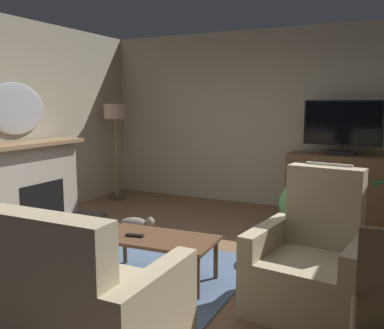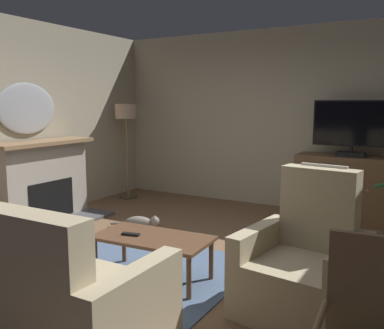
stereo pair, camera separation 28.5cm
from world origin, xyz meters
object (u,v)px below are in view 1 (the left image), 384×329
(fireplace, at_px, (34,186))
(potted_plant_tall_palm_by_window, at_px, (304,215))
(floor_lamp, at_px, (115,121))
(wall_mirror_oval, at_px, (16,109))
(sofa_floral, at_px, (59,297))
(armchair_near_window, at_px, (312,266))
(tv_cabinet, at_px, (340,188))
(coffee_table, at_px, (157,242))
(television, at_px, (342,126))
(cat, at_px, (136,223))
(tv_remote, at_px, (135,235))

(fireplace, relative_size, potted_plant_tall_palm_by_window, 1.83)
(fireplace, relative_size, floor_lamp, 0.96)
(wall_mirror_oval, height_order, sofa_floral, wall_mirror_oval)
(armchair_near_window, relative_size, potted_plant_tall_palm_by_window, 1.35)
(tv_cabinet, relative_size, sofa_floral, 0.92)
(wall_mirror_oval, xyz_separation_m, floor_lamp, (0.33, 1.73, -0.22))
(wall_mirror_oval, distance_m, coffee_table, 3.03)
(coffee_table, bearing_deg, floor_lamp, 132.07)
(wall_mirror_oval, distance_m, armchair_near_window, 4.28)
(sofa_floral, distance_m, armchair_near_window, 1.92)
(television, distance_m, sofa_floral, 4.42)
(coffee_table, xyz_separation_m, cat, (-1.06, 1.24, -0.29))
(tv_cabinet, distance_m, potted_plant_tall_palm_by_window, 1.81)
(television, height_order, coffee_table, television)
(television, xyz_separation_m, tv_remote, (-1.42, -3.01, -0.88))
(potted_plant_tall_palm_by_window, distance_m, cat, 2.19)
(television, bearing_deg, sofa_floral, -107.62)
(tv_remote, distance_m, floor_lamp, 3.52)
(cat, xyz_separation_m, floor_lamp, (-1.26, 1.34, 1.24))
(television, relative_size, cat, 1.62)
(armchair_near_window, bearing_deg, sofa_floral, -139.36)
(tv_cabinet, bearing_deg, coffee_table, -112.27)
(potted_plant_tall_palm_by_window, bearing_deg, tv_cabinet, 85.78)
(armchair_near_window, bearing_deg, coffee_table, -176.64)
(fireplace, bearing_deg, wall_mirror_oval, -180.00)
(tv_cabinet, distance_m, sofa_floral, 4.36)
(armchair_near_window, height_order, cat, armchair_near_window)
(armchair_near_window, bearing_deg, tv_remote, -174.23)
(television, bearing_deg, armchair_near_window, -86.96)
(sofa_floral, bearing_deg, television, 72.38)
(tv_cabinet, distance_m, coffee_table, 3.23)
(tv_remote, height_order, floor_lamp, floor_lamp)
(coffee_table, bearing_deg, potted_plant_tall_palm_by_window, 47.27)
(fireplace, height_order, tv_remote, fireplace)
(sofa_floral, xyz_separation_m, armchair_near_window, (1.45, 1.25, 0.03))
(wall_mirror_oval, distance_m, potted_plant_tall_palm_by_window, 3.92)
(wall_mirror_oval, relative_size, tv_cabinet, 0.66)
(coffee_table, bearing_deg, television, 67.36)
(coffee_table, relative_size, sofa_floral, 0.70)
(coffee_table, distance_m, armchair_near_window, 1.38)
(fireplace, relative_size, wall_mirror_oval, 1.61)
(fireplace, height_order, sofa_floral, fireplace)
(armchair_near_window, bearing_deg, wall_mirror_oval, 169.24)
(television, bearing_deg, floor_lamp, -174.26)
(television, xyz_separation_m, armchair_near_window, (0.15, -2.85, -0.96))
(wall_mirror_oval, relative_size, armchair_near_window, 0.84)
(tv_cabinet, xyz_separation_m, floor_lamp, (-3.55, -0.41, 0.89))
(tv_cabinet, relative_size, coffee_table, 1.31)
(fireplace, xyz_separation_m, tv_remote, (2.22, -0.92, -0.10))
(coffee_table, height_order, cat, coffee_table)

